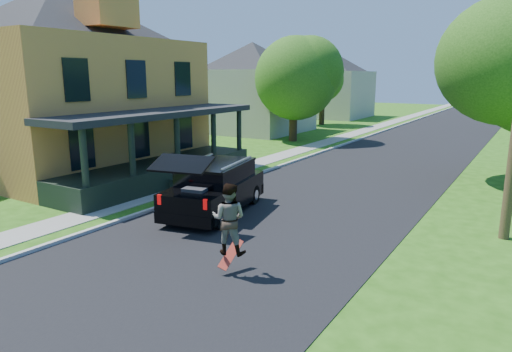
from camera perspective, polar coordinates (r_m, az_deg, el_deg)
The scene contains 13 objects.
ground at distance 11.69m, azimuth -7.70°, elevation -10.66°, with size 140.00×140.00×0.00m, color #255410.
street at distance 29.41m, azimuth 17.95°, elevation 2.93°, with size 8.00×120.00×0.02m, color black.
curb at distance 30.62m, azimuth 10.59°, elevation 3.68°, with size 0.15×120.00×0.12m, color #ABABA5.
sidewalk at distance 31.21m, azimuth 7.94°, elevation 3.94°, with size 1.30×120.00×0.03m, color gray.
front_walk at distance 22.21m, azimuth -16.80°, elevation 0.06°, with size 6.50×1.20×0.03m, color gray.
main_house at distance 24.33m, azimuth -22.84°, elevation 12.36°, with size 15.56×15.56×10.10m.
neighbor_house_mid at distance 38.16m, azimuth -0.43°, elevation 11.90°, with size 12.78×12.78×8.30m.
neighbor_house_far at distance 52.37m, azimuth 9.20°, elevation 11.90°, with size 12.78×12.78×8.30m.
black_suv at distance 15.37m, azimuth -5.17°, elevation -1.48°, with size 2.77×5.17×2.29m.
skateboarder at distance 10.49m, azimuth -3.42°, elevation -5.35°, with size 0.97×0.85×1.67m.
skateboard at distance 10.95m, azimuth -3.17°, elevation -9.82°, with size 0.26×0.76×0.61m.
tree_left_mid at distance 32.40m, azimuth 4.78°, elevation 13.63°, with size 6.70×6.81×8.37m.
tree_left_far at distance 43.84m, azimuth 8.34°, elevation 12.64°, with size 5.53×5.23×7.25m.
Camera 1 is at (6.94, -8.22, 4.57)m, focal length 32.00 mm.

